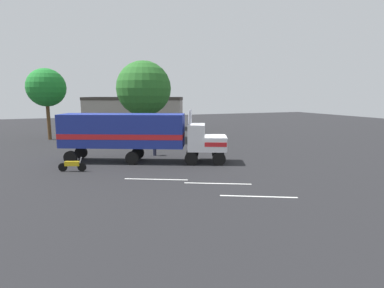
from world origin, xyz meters
name	(u,v)px	position (x,y,z in m)	size (l,w,h in m)	color
ground_plane	(212,162)	(0.00, 0.00, 0.00)	(120.00, 120.00, 0.00)	#232326
lane_stripe_near	(156,179)	(-5.92, -3.50, 0.01)	(4.40, 0.16, 0.01)	silver
lane_stripe_mid	(218,183)	(-2.39, -5.94, 0.01)	(4.40, 0.16, 0.01)	silver
lane_stripe_far	(258,197)	(-1.34, -9.11, 0.01)	(4.40, 0.16, 0.01)	silver
semi_truck	(136,133)	(-6.10, 2.59, 2.52)	(13.94, 8.07, 4.50)	silver
person_bystander	(155,146)	(-3.94, 4.64, 0.89)	(0.45, 0.47, 1.63)	#2D3347
motorcycle	(72,165)	(-11.29, 0.94, 0.48)	(2.01, 0.83, 1.12)	black
tree_left	(144,89)	(-2.60, 15.08, 6.54)	(6.87, 6.87, 9.99)	brown
tree_center	(46,88)	(-14.08, 19.88, 6.65)	(4.82, 4.82, 9.09)	brown
building_backdrop	(134,112)	(-1.30, 29.03, 2.90)	(17.35, 12.16, 5.37)	#9E938C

